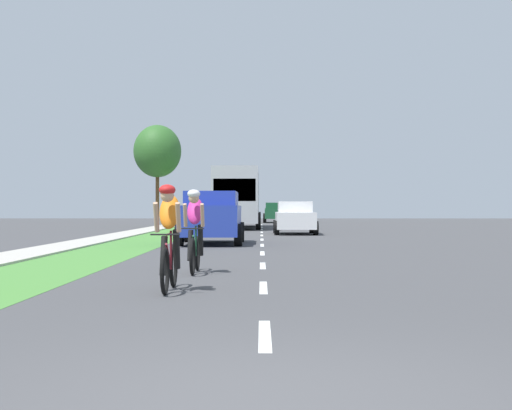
{
  "coord_description": "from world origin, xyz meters",
  "views": [
    {
      "loc": [
        -0.04,
        -4.78,
        1.24
      ],
      "look_at": [
        -0.22,
        22.06,
        1.33
      ],
      "focal_mm": 52.23,
      "sensor_mm": 36.0,
      "label": 1
    }
  ],
  "objects_px": {
    "cyclist_trailing": "(195,230)",
    "bus_silver": "(238,195)",
    "pickup_dark_green": "(277,213)",
    "cyclist_lead": "(169,237)",
    "street_tree_far": "(157,151)",
    "suv_blue": "(212,216)",
    "sedan_white": "(295,218)"
  },
  "relations": [
    {
      "from": "suv_blue",
      "to": "bus_silver",
      "type": "height_order",
      "value": "bus_silver"
    },
    {
      "from": "bus_silver",
      "to": "street_tree_far",
      "type": "xyz_separation_m",
      "value": [
        -5.41,
        3.67,
        2.95
      ]
    },
    {
      "from": "cyclist_trailing",
      "to": "bus_silver",
      "type": "distance_m",
      "value": 31.07
    },
    {
      "from": "bus_silver",
      "to": "pickup_dark_green",
      "type": "distance_m",
      "value": 16.59
    },
    {
      "from": "cyclist_lead",
      "to": "sedan_white",
      "type": "bearing_deg",
      "value": 82.95
    },
    {
      "from": "cyclist_lead",
      "to": "street_tree_far",
      "type": "relative_size",
      "value": 0.26
    },
    {
      "from": "sedan_white",
      "to": "bus_silver",
      "type": "bearing_deg",
      "value": 106.31
    },
    {
      "from": "cyclist_trailing",
      "to": "cyclist_lead",
      "type": "bearing_deg",
      "value": -92.05
    },
    {
      "from": "pickup_dark_green",
      "to": "cyclist_lead",
      "type": "bearing_deg",
      "value": -93.01
    },
    {
      "from": "suv_blue",
      "to": "cyclist_trailing",
      "type": "bearing_deg",
      "value": -87.82
    },
    {
      "from": "cyclist_lead",
      "to": "cyclist_trailing",
      "type": "xyz_separation_m",
      "value": [
        0.11,
        3.06,
        0.0
      ]
    },
    {
      "from": "cyclist_lead",
      "to": "street_tree_far",
      "type": "xyz_separation_m",
      "value": [
        -5.45,
        37.78,
        4.12
      ]
    },
    {
      "from": "suv_blue",
      "to": "sedan_white",
      "type": "xyz_separation_m",
      "value": [
        3.28,
        9.47,
        -0.18
      ]
    },
    {
      "from": "sedan_white",
      "to": "street_tree_far",
      "type": "height_order",
      "value": "street_tree_far"
    },
    {
      "from": "cyclist_trailing",
      "to": "pickup_dark_green",
      "type": "bearing_deg",
      "value": 86.93
    },
    {
      "from": "cyclist_trailing",
      "to": "sedan_white",
      "type": "distance_m",
      "value": 21.0
    },
    {
      "from": "cyclist_lead",
      "to": "suv_blue",
      "type": "relative_size",
      "value": 0.37
    },
    {
      "from": "suv_blue",
      "to": "street_tree_far",
      "type": "height_order",
      "value": "street_tree_far"
    },
    {
      "from": "cyclist_lead",
      "to": "cyclist_trailing",
      "type": "bearing_deg",
      "value": 87.95
    },
    {
      "from": "suv_blue",
      "to": "pickup_dark_green",
      "type": "height_order",
      "value": "suv_blue"
    },
    {
      "from": "street_tree_far",
      "to": "suv_blue",
      "type": "bearing_deg",
      "value": -77.63
    },
    {
      "from": "cyclist_lead",
      "to": "suv_blue",
      "type": "xyz_separation_m",
      "value": [
        -0.32,
        14.4,
        0.14
      ]
    },
    {
      "from": "cyclist_trailing",
      "to": "bus_silver",
      "type": "xyz_separation_m",
      "value": [
        -0.15,
        31.05,
        1.17
      ]
    },
    {
      "from": "suv_blue",
      "to": "sedan_white",
      "type": "relative_size",
      "value": 1.09
    },
    {
      "from": "cyclist_lead",
      "to": "suv_blue",
      "type": "distance_m",
      "value": 14.41
    },
    {
      "from": "cyclist_lead",
      "to": "pickup_dark_green",
      "type": "xyz_separation_m",
      "value": [
        2.65,
        50.43,
        0.02
      ]
    },
    {
      "from": "sedan_white",
      "to": "pickup_dark_green",
      "type": "height_order",
      "value": "pickup_dark_green"
    },
    {
      "from": "sedan_white",
      "to": "bus_silver",
      "type": "relative_size",
      "value": 0.37
    },
    {
      "from": "cyclist_trailing",
      "to": "street_tree_far",
      "type": "distance_m",
      "value": 35.4
    },
    {
      "from": "cyclist_lead",
      "to": "cyclist_trailing",
      "type": "height_order",
      "value": "same"
    },
    {
      "from": "cyclist_trailing",
      "to": "street_tree_far",
      "type": "xyz_separation_m",
      "value": [
        -5.56,
        34.72,
        4.12
      ]
    },
    {
      "from": "cyclist_trailing",
      "to": "sedan_white",
      "type": "relative_size",
      "value": 0.4
    }
  ]
}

